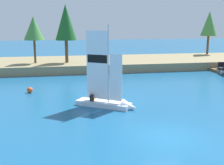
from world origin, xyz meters
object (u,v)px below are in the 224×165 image
shoreline_tree_centre (66,23)px  shoreline_tree_midright (209,24)px  sailboat (112,100)px  shoreline_tree_midleft (34,29)px  channel_buoy (30,90)px

shoreline_tree_centre → shoreline_tree_midright: bearing=14.8°
sailboat → shoreline_tree_midleft: bearing=145.4°
sailboat → channel_buoy: (-6.53, 5.96, -0.28)m
shoreline_tree_midleft → shoreline_tree_midright: size_ratio=0.84×
channel_buoy → sailboat: bearing=-42.4°
shoreline_tree_centre → shoreline_tree_midright: (24.05, 6.37, -0.16)m
shoreline_tree_midleft → shoreline_tree_centre: shoreline_tree_centre is taller
shoreline_tree_centre → channel_buoy: bearing=-107.5°
shoreline_tree_centre → sailboat: (2.70, -18.09, -5.82)m
shoreline_tree_centre → channel_buoy: 14.10m
shoreline_tree_centre → channel_buoy: shoreline_tree_centre is taller
shoreline_tree_midright → channel_buoy: bearing=-146.4°
channel_buoy → shoreline_tree_midright: bearing=33.6°
shoreline_tree_midright → sailboat: (-21.35, -24.46, -5.66)m
shoreline_tree_midleft → sailboat: size_ratio=0.93×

